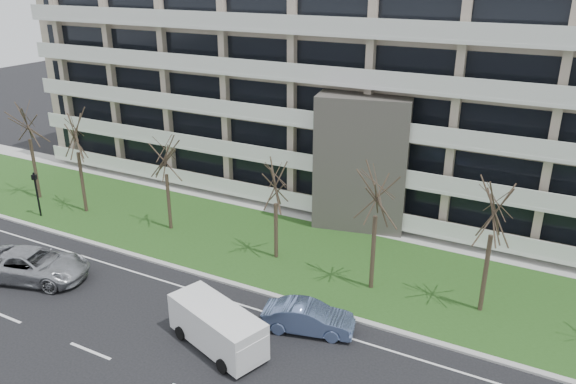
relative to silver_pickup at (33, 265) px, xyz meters
The scene contains 15 objects.
grass_verge 16.79m from the silver_pickup, 35.23° to the left, with size 90.00×10.00×0.06m, color #224617.
curb 14.50m from the silver_pickup, 18.84° to the left, with size 90.00×0.35×0.12m, color #B2B2AD.
sidewalk 20.46m from the silver_pickup, 47.92° to the left, with size 90.00×2.00×0.08m, color #B2B2AD.
lane_edge_line 14.09m from the silver_pickup, 13.04° to the left, with size 90.00×0.12×0.01m, color white.
apartment_building 26.77m from the silver_pickup, 58.10° to the left, with size 60.50×15.10×18.75m.
silver_pickup is the anchor object (origin of this frame).
blue_sedan 16.13m from the silver_pickup, 10.02° to the left, with size 1.55×4.44×1.46m, color #657BAF.
white_van 12.76m from the silver_pickup, ahead, with size 5.53×3.49×2.02m.
pedestrian_signal 9.22m from the silver_pickup, 138.33° to the left, with size 0.38×0.35×3.32m.
tree_0 14.10m from the silver_pickup, 139.16° to the left, with size 4.18×4.18×8.37m.
tree_1 10.85m from the silver_pickup, 119.40° to the left, with size 4.01×4.01×8.01m.
tree_2 10.25m from the silver_pickup, 73.29° to the left, with size 3.49×3.49×6.99m.
tree_3 14.46m from the silver_pickup, 38.11° to the left, with size 3.19×3.19×6.38m.
tree_4 19.67m from the silver_pickup, 24.73° to the left, with size 3.88×3.88×7.75m.
tree_5 25.02m from the silver_pickup, 20.28° to the left, with size 3.84×3.84×7.69m.
Camera 1 is at (12.01, -14.55, 16.42)m, focal length 35.00 mm.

